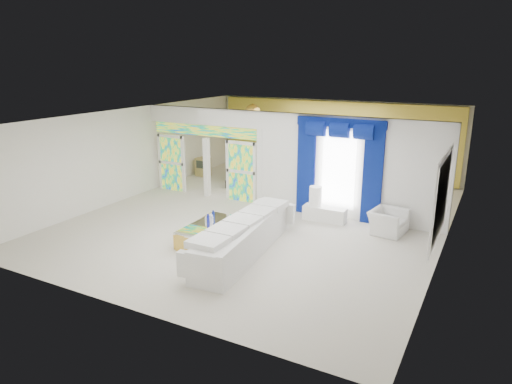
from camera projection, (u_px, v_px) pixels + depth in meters
The scene contains 22 objects.
floor at pixel (266, 216), 13.86m from camera, with size 12.00×12.00×0.00m, color #B7AF9E.
dividing_wall at pixel (348, 168), 13.32m from camera, with size 5.70×0.18×3.00m, color white.
dividing_header at pixel (203, 116), 15.24m from camera, with size 4.30×0.18×0.55m, color white.
stained_panel_left at pixel (172, 163), 16.37m from camera, with size 0.95×0.04×2.00m, color #994C3F.
stained_panel_right at pixel (241, 172), 15.08m from camera, with size 0.95×0.04×2.00m, color #994C3F.
stained_transom at pixel (204, 131), 15.37m from camera, with size 4.00×0.05×0.35m, color #994C3F.
window_pane at pixel (339, 170), 13.36m from camera, with size 1.00×0.02×2.30m, color white.
blue_drape_left at pixel (306, 168), 13.80m from camera, with size 0.55×0.10×2.80m, color #04074C.
blue_drape_right at pixel (373, 176), 12.90m from camera, with size 0.55×0.10×2.80m, color #04074C.
blue_pelmet at pixel (341, 123), 12.96m from camera, with size 2.60×0.12×0.25m, color #04074C.
wall_mirror at pixel (442, 198), 10.35m from camera, with size 0.04×2.70×1.90m, color white.
gold_curtains at pixel (333, 138), 18.45m from camera, with size 9.70×0.12×2.90m, color gold.
white_sofa at pixel (244, 238), 11.09m from camera, with size 0.87×4.08×0.78m, color silver.
coffee_table at pixel (205, 232), 12.01m from camera, with size 0.63×1.89×0.42m, color gold.
console_table at pixel (325, 214), 13.41m from camera, with size 1.25×0.40×0.42m, color white.
table_lamp at pixel (315, 196), 13.41m from camera, with size 0.36×0.36×0.58m, color white.
armchair at pixel (388, 222), 12.44m from camera, with size 0.99×0.86×0.64m, color silver.
grand_piano at pixel (258, 166), 18.11m from camera, with size 1.51×1.97×1.00m, color black.
piano_bench at pixel (238, 184), 16.86m from camera, with size 0.88×0.34×0.29m, color black.
tv_console at pixel (203, 167), 18.58m from camera, with size 0.50×0.46×0.73m, color #A58152.
chandelier at pixel (253, 112), 17.05m from camera, with size 0.60×0.60×0.60m, color gold.
decanters at pixel (211, 218), 12.14m from camera, with size 0.19×0.49×0.22m.
Camera 1 is at (5.91, -11.71, 4.54)m, focal length 32.37 mm.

